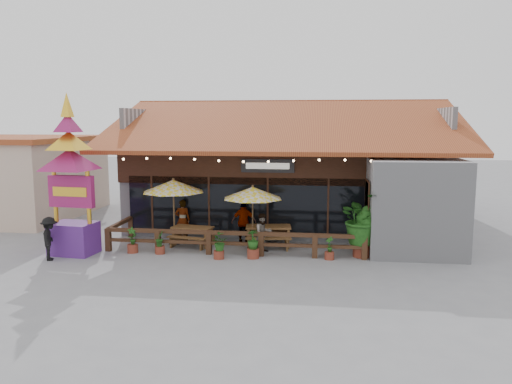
# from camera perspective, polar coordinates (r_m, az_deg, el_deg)

# --- Properties ---
(ground) EXTENTS (100.00, 100.00, 0.00)m
(ground) POSITION_cam_1_polar(r_m,az_deg,el_deg) (19.31, 2.25, -6.98)
(ground) COLOR gray
(ground) RESTS_ON ground
(restaurant_building) EXTENTS (15.50, 14.73, 6.09)m
(restaurant_building) POSITION_cam_1_polar(r_m,az_deg,el_deg) (25.38, 4.16, 1.70)
(restaurant_building) COLOR #BAB9BF
(restaurant_building) RESTS_ON ground
(patio_railing) EXTENTS (10.00, 2.60, 0.92)m
(patio_railing) POSITION_cam_1_polar(r_m,az_deg,el_deg) (19.22, -4.54, -5.18)
(patio_railing) COLOR #452D18
(patio_railing) RESTS_ON ground
(neighbor_building) EXTENTS (8.40, 8.40, 4.22)m
(neighbor_building) POSITION_cam_1_polar(r_m,az_deg,el_deg) (29.80, -26.68, 1.67)
(neighbor_building) COLOR beige
(neighbor_building) RESTS_ON ground
(umbrella_left) EXTENTS (2.81, 2.81, 2.75)m
(umbrella_left) POSITION_cam_1_polar(r_m,az_deg,el_deg) (20.55, -9.43, 0.64)
(umbrella_left) COLOR brown
(umbrella_left) RESTS_ON ground
(umbrella_right) EXTENTS (2.87, 2.87, 2.55)m
(umbrella_right) POSITION_cam_1_polar(r_m,az_deg,el_deg) (19.58, -0.39, -0.13)
(umbrella_right) COLOR brown
(umbrella_right) RESTS_ON ground
(picnic_table_left) EXTENTS (1.87, 1.70, 0.78)m
(picnic_table_left) POSITION_cam_1_polar(r_m,az_deg,el_deg) (20.46, -7.26, -4.66)
(picnic_table_left) COLOR brown
(picnic_table_left) RESTS_ON ground
(picnic_table_right) EXTENTS (1.96, 1.74, 0.86)m
(picnic_table_right) POSITION_cam_1_polar(r_m,az_deg,el_deg) (20.09, 1.41, -4.67)
(picnic_table_right) COLOR brown
(picnic_table_right) RESTS_ON ground
(thai_sign_tower) EXTENTS (2.65, 2.65, 6.52)m
(thai_sign_tower) POSITION_cam_1_polar(r_m,az_deg,el_deg) (19.86, -20.49, 3.04)
(thai_sign_tower) COLOR #562380
(thai_sign_tower) RESTS_ON ground
(tropical_plant) EXTENTS (2.26, 2.15, 2.45)m
(tropical_plant) POSITION_cam_1_polar(r_m,az_deg,el_deg) (18.90, 12.09, -3.12)
(tropical_plant) COLOR maroon
(tropical_plant) RESTS_ON ground
(diner_a) EXTENTS (0.69, 0.51, 1.73)m
(diner_a) POSITION_cam_1_polar(r_m,az_deg,el_deg) (21.44, -8.38, -3.17)
(diner_a) COLOR #3B1E13
(diner_a) RESTS_ON ground
(diner_b) EXTENTS (0.94, 0.90, 1.52)m
(diner_b) POSITION_cam_1_polar(r_m,az_deg,el_deg) (19.24, 0.82, -4.70)
(diner_b) COLOR #3B1E13
(diner_b) RESTS_ON ground
(diner_c) EXTENTS (1.06, 0.50, 1.75)m
(diner_c) POSITION_cam_1_polar(r_m,az_deg,el_deg) (20.73, -1.40, -3.44)
(diner_c) COLOR #3B1E13
(diner_c) RESTS_ON ground
(pedestrian) EXTENTS (0.93, 1.18, 1.59)m
(pedestrian) POSITION_cam_1_polar(r_m,az_deg,el_deg) (19.64, -22.52, -4.95)
(pedestrian) COLOR black
(pedestrian) RESTS_ON ground
(planter_a) EXTENTS (0.42, 0.41, 1.00)m
(planter_a) POSITION_cam_1_polar(r_m,az_deg,el_deg) (19.83, -13.94, -5.57)
(planter_a) COLOR maroon
(planter_a) RESTS_ON ground
(planter_b) EXTENTS (0.37, 0.40, 0.90)m
(planter_b) POSITION_cam_1_polar(r_m,az_deg,el_deg) (19.44, -10.93, -5.78)
(planter_b) COLOR maroon
(planter_b) RESTS_ON ground
(planter_c) EXTENTS (0.76, 0.74, 0.95)m
(planter_c) POSITION_cam_1_polar(r_m,az_deg,el_deg) (18.43, -4.28, -6.02)
(planter_c) COLOR maroon
(planter_c) RESTS_ON ground
(planter_d) EXTENTS (0.55, 0.55, 1.08)m
(planter_d) POSITION_cam_1_polar(r_m,az_deg,el_deg) (18.46, -0.34, -6.01)
(planter_d) COLOR maroon
(planter_d) RESTS_ON ground
(planter_e) EXTENTS (0.37, 0.36, 0.86)m
(planter_e) POSITION_cam_1_polar(r_m,az_deg,el_deg) (18.53, 8.40, -6.55)
(planter_e) COLOR maroon
(planter_e) RESTS_ON ground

